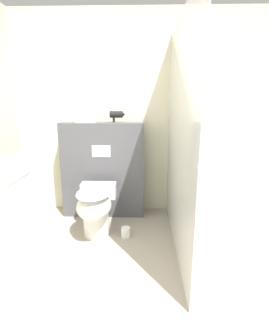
# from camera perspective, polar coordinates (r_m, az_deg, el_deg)

# --- Properties ---
(ground_plane) EXTENTS (12.00, 12.00, 0.00)m
(ground_plane) POSITION_cam_1_polar(r_m,az_deg,el_deg) (2.05, -6.27, -30.15)
(ground_plane) COLOR #9E9384
(wall_back) EXTENTS (8.00, 0.06, 2.50)m
(wall_back) POSITION_cam_1_polar(r_m,az_deg,el_deg) (3.41, -2.33, 11.26)
(wall_back) COLOR beige
(wall_back) RESTS_ON ground_plane
(partition_panel) EXTENTS (1.02, 0.23, 1.18)m
(partition_panel) POSITION_cam_1_polar(r_m,az_deg,el_deg) (3.32, -6.83, -0.44)
(partition_panel) COLOR #4C4C51
(partition_panel) RESTS_ON ground_plane
(shower_glass) EXTENTS (0.04, 1.84, 2.20)m
(shower_glass) POSITION_cam_1_polar(r_m,az_deg,el_deg) (2.49, 9.65, 6.35)
(shower_glass) COLOR silver
(shower_glass) RESTS_ON ground_plane
(toilet) EXTENTS (0.40, 0.63, 0.53)m
(toilet) POSITION_cam_1_polar(r_m,az_deg,el_deg) (2.86, -8.52, -8.50)
(toilet) COLOR white
(toilet) RESTS_ON ground_plane
(hair_drier) EXTENTS (0.18, 0.08, 0.13)m
(hair_drier) POSITION_cam_1_polar(r_m,az_deg,el_deg) (3.22, -3.84, 11.52)
(hair_drier) COLOR black
(hair_drier) RESTS_ON partition_panel
(folded_towel) EXTENTS (0.23, 0.14, 0.06)m
(folded_towel) POSITION_cam_1_polar(r_m,az_deg,el_deg) (3.24, -10.57, 10.20)
(folded_towel) COLOR beige
(folded_towel) RESTS_ON partition_panel
(spare_toilet_roll) EXTENTS (0.10, 0.10, 0.11)m
(spare_toilet_roll) POSITION_cam_1_polar(r_m,az_deg,el_deg) (2.93, -1.94, -13.77)
(spare_toilet_roll) COLOR white
(spare_toilet_roll) RESTS_ON ground_plane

